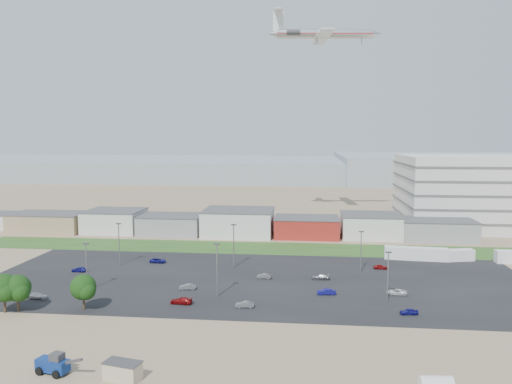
# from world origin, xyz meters

# --- Properties ---
(ground) EXTENTS (700.00, 700.00, 0.00)m
(ground) POSITION_xyz_m (0.00, 0.00, 0.00)
(ground) COLOR #866D55
(ground) RESTS_ON ground
(parking_lot) EXTENTS (120.00, 50.00, 0.01)m
(parking_lot) POSITION_xyz_m (5.00, 20.00, 0.01)
(parking_lot) COLOR black
(parking_lot) RESTS_ON ground
(grass_strip) EXTENTS (160.00, 16.00, 0.02)m
(grass_strip) POSITION_xyz_m (0.00, 52.00, 0.01)
(grass_strip) COLOR #2A4E1D
(grass_strip) RESTS_ON ground
(hills_backdrop) EXTENTS (700.00, 200.00, 9.00)m
(hills_backdrop) POSITION_xyz_m (40.00, 315.00, 4.50)
(hills_backdrop) COLOR gray
(hills_backdrop) RESTS_ON ground
(building_row) EXTENTS (170.00, 20.00, 8.00)m
(building_row) POSITION_xyz_m (-17.00, 71.00, 4.00)
(building_row) COLOR silver
(building_row) RESTS_ON ground
(portable_shed) EXTENTS (5.28, 3.50, 2.45)m
(portable_shed) POSITION_xyz_m (-7.42, -27.12, 1.22)
(portable_shed) COLOR #BFB490
(portable_shed) RESTS_ON ground
(telehandler) EXTENTS (7.54, 4.05, 2.99)m
(telehandler) POSITION_xyz_m (-17.36, -26.43, 1.49)
(telehandler) COLOR navy
(telehandler) RESTS_ON ground
(storage_tank_nw) EXTENTS (4.16, 2.33, 2.41)m
(storage_tank_nw) POSITION_xyz_m (32.29, -26.38, 1.20)
(storage_tank_nw) COLOR silver
(storage_tank_nw) RESTS_ON ground
(box_trailer_a) EXTENTS (8.92, 3.76, 3.24)m
(box_trailer_a) POSITION_xyz_m (40.59, 42.91, 1.62)
(box_trailer_a) COLOR silver
(box_trailer_a) RESTS_ON ground
(box_trailer_b) EXTENTS (8.84, 3.41, 3.24)m
(box_trailer_b) POSITION_xyz_m (47.74, 42.25, 1.62)
(box_trailer_b) COLOR silver
(box_trailer_b) RESTS_ON ground
(box_trailer_c) EXTENTS (8.13, 4.19, 2.92)m
(box_trailer_c) POSITION_xyz_m (54.73, 42.73, 1.46)
(box_trailer_c) COLOR silver
(box_trailer_c) RESTS_ON ground
(tree_mid) EXTENTS (5.38, 5.38, 8.06)m
(tree_mid) POSITION_xyz_m (-37.80, -5.12, 4.03)
(tree_mid) COLOR black
(tree_mid) RESTS_ON ground
(tree_right) EXTENTS (5.14, 5.14, 7.70)m
(tree_right) POSITION_xyz_m (-35.71, -4.40, 3.85)
(tree_right) COLOR black
(tree_right) RESTS_ON ground
(tree_near) EXTENTS (4.98, 4.98, 7.46)m
(tree_near) POSITION_xyz_m (-24.30, -2.24, 3.73)
(tree_near) COLOR black
(tree_near) RESTS_ON ground
(lightpole_front_l) EXTENTS (1.18, 0.49, 9.99)m
(lightpole_front_l) POSITION_xyz_m (-28.71, 8.73, 5.00)
(lightpole_front_l) COLOR slate
(lightpole_front_l) RESTS_ON ground
(lightpole_front_m) EXTENTS (1.26, 0.53, 10.73)m
(lightpole_front_m) POSITION_xyz_m (-1.40, 7.83, 5.36)
(lightpole_front_m) COLOR slate
(lightpole_front_m) RESTS_ON ground
(lightpole_front_r) EXTENTS (1.15, 0.48, 9.79)m
(lightpole_front_r) POSITION_xyz_m (31.65, 8.13, 4.90)
(lightpole_front_r) COLOR slate
(lightpole_front_r) RESTS_ON ground
(lightpole_back_l) EXTENTS (1.24, 0.52, 10.51)m
(lightpole_back_l) POSITION_xyz_m (-29.78, 29.22, 5.26)
(lightpole_back_l) COLOR slate
(lightpole_back_l) RESTS_ON ground
(lightpole_back_m) EXTENTS (1.25, 0.52, 10.60)m
(lightpole_back_m) POSITION_xyz_m (-1.46, 30.31, 5.30)
(lightpole_back_m) COLOR slate
(lightpole_back_m) RESTS_ON ground
(lightpole_back_r) EXTENTS (1.15, 0.48, 9.77)m
(lightpole_back_r) POSITION_xyz_m (28.69, 28.92, 4.89)
(lightpole_back_r) COLOR slate
(lightpole_back_r) RESTS_ON ground
(airliner) EXTENTS (45.51, 33.61, 12.56)m
(airliner) POSITION_xyz_m (21.60, 100.92, 68.80)
(airliner) COLOR silver
(parked_car_0) EXTENTS (4.14, 2.04, 1.13)m
(parked_car_0) POSITION_xyz_m (34.16, 12.72, 0.57)
(parked_car_0) COLOR silver
(parked_car_0) RESTS_ON ground
(parked_car_1) EXTENTS (3.92, 1.78, 1.25)m
(parked_car_1) POSITION_xyz_m (20.21, 11.40, 0.62)
(parked_car_1) COLOR navy
(parked_car_1) RESTS_ON ground
(parked_car_2) EXTENTS (3.34, 1.62, 1.10)m
(parked_car_2) POSITION_xyz_m (34.43, 1.49, 0.55)
(parked_car_2) COLOR navy
(parked_car_2) RESTS_ON ground
(parked_car_3) EXTENTS (4.40, 2.16, 1.23)m
(parked_car_3) POSITION_xyz_m (-7.40, 2.85, 0.62)
(parked_car_3) COLOR maroon
(parked_car_3) RESTS_ON ground
(parked_car_4) EXTENTS (3.60, 1.59, 1.15)m
(parked_car_4) POSITION_xyz_m (-8.37, 11.76, 0.57)
(parked_car_4) COLOR #595B5E
(parked_car_4) RESTS_ON ground
(parked_car_5) EXTENTS (3.55, 1.51, 1.20)m
(parked_car_5) POSITION_xyz_m (-36.95, 22.43, 0.60)
(parked_car_5) COLOR navy
(parked_car_5) RESTS_ON ground
(parked_car_7) EXTENTS (3.41, 1.55, 1.09)m
(parked_car_7) POSITION_xyz_m (6.73, 21.53, 0.54)
(parked_car_7) COLOR #595B5E
(parked_car_7) RESTS_ON ground
(parked_car_8) EXTENTS (3.34, 1.43, 1.12)m
(parked_car_8) POSITION_xyz_m (33.77, 32.35, 0.56)
(parked_car_8) COLOR maroon
(parked_car_8) RESTS_ON ground
(parked_car_9) EXTENTS (4.16, 2.08, 1.13)m
(parked_car_9) POSITION_xyz_m (-21.13, 32.63, 0.57)
(parked_car_9) COLOR navy
(parked_car_9) RESTS_ON ground
(parked_car_10) EXTENTS (4.17, 2.02, 1.17)m
(parked_car_10) POSITION_xyz_m (-36.15, 2.80, 0.58)
(parked_car_10) COLOR #A5A5AA
(parked_car_10) RESTS_ON ground
(parked_car_12) EXTENTS (4.05, 1.81, 1.15)m
(parked_car_12) POSITION_xyz_m (19.23, 22.11, 0.58)
(parked_car_12) COLOR #A5A5AA
(parked_car_12) RESTS_ON ground
(parked_car_13) EXTENTS (3.57, 1.51, 1.14)m
(parked_car_13) POSITION_xyz_m (4.85, 2.13, 0.57)
(parked_car_13) COLOR #595B5E
(parked_car_13) RESTS_ON ground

